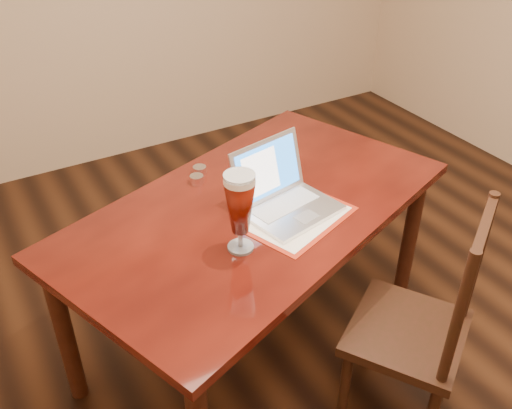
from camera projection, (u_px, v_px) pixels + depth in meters
ground at (340, 366)px, 2.65m from camera, size 5.00×5.00×0.00m
dining_table at (256, 222)px, 2.41m from camera, size 1.89×1.46×1.10m
dining_chair at (418, 329)px, 2.18m from camera, size 0.60×0.60×1.05m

